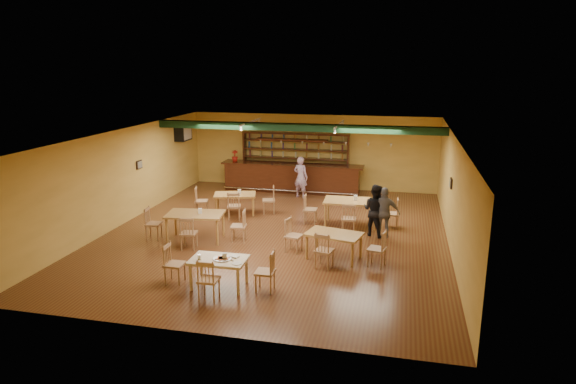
% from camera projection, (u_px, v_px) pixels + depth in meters
% --- Properties ---
extents(floor, '(12.00, 12.00, 0.00)m').
position_uv_depth(floor, '(276.00, 233.00, 15.26)').
color(floor, '#562C18').
rests_on(floor, ground).
extents(ceiling_beam, '(10.00, 0.30, 0.25)m').
position_uv_depth(ceiling_beam, '(296.00, 127.00, 17.20)').
color(ceiling_beam, black).
rests_on(ceiling_beam, ceiling).
extents(track_rail_left, '(0.05, 2.50, 0.05)m').
position_uv_depth(track_rail_left, '(251.00, 122.00, 18.14)').
color(track_rail_left, silver).
rests_on(track_rail_left, ceiling).
extents(track_rail_right, '(0.05, 2.50, 0.05)m').
position_uv_depth(track_rail_right, '(339.00, 124.00, 17.44)').
color(track_rail_right, silver).
rests_on(track_rail_right, ceiling).
extents(ac_unit, '(0.34, 0.70, 0.48)m').
position_uv_depth(ac_unit, '(183.00, 133.00, 19.69)').
color(ac_unit, silver).
rests_on(ac_unit, wall_left).
extents(picture_left, '(0.04, 0.34, 0.28)m').
position_uv_depth(picture_left, '(139.00, 165.00, 16.86)').
color(picture_left, black).
rests_on(picture_left, wall_left).
extents(picture_right, '(0.04, 0.34, 0.28)m').
position_uv_depth(picture_right, '(451.00, 183.00, 14.24)').
color(picture_right, black).
rests_on(picture_right, wall_right).
extents(bar_counter, '(5.65, 0.85, 1.13)m').
position_uv_depth(bar_counter, '(292.00, 178.00, 20.13)').
color(bar_counter, '#38170B').
rests_on(bar_counter, ground).
extents(back_bar_hutch, '(4.37, 0.40, 2.28)m').
position_uv_depth(back_bar_hutch, '(295.00, 161.00, 20.58)').
color(back_bar_hutch, '#38170B').
rests_on(back_bar_hutch, ground).
extents(poinsettia, '(0.32, 0.32, 0.45)m').
position_uv_depth(poinsettia, '(235.00, 156.00, 20.45)').
color(poinsettia, '#AD1910').
rests_on(poinsettia, bar_counter).
extents(dining_table_a, '(1.56, 1.17, 0.69)m').
position_uv_depth(dining_table_a, '(235.00, 204.00, 17.19)').
color(dining_table_a, '#AA7B3C').
rests_on(dining_table_a, ground).
extents(dining_table_b, '(1.69, 1.06, 0.83)m').
position_uv_depth(dining_table_b, '(350.00, 213.00, 15.90)').
color(dining_table_b, '#AA7B3C').
rests_on(dining_table_b, ground).
extents(dining_table_c, '(1.72, 1.18, 0.80)m').
position_uv_depth(dining_table_c, '(196.00, 227.00, 14.59)').
color(dining_table_c, '#AA7B3C').
rests_on(dining_table_c, ground).
extents(dining_table_d, '(1.56, 1.13, 0.70)m').
position_uv_depth(dining_table_d, '(334.00, 246.00, 13.19)').
color(dining_table_d, '#AA7B3C').
rests_on(dining_table_d, ground).
extents(near_table, '(1.28, 0.84, 0.68)m').
position_uv_depth(near_table, '(219.00, 273.00, 11.52)').
color(near_table, tan).
rests_on(near_table, ground).
extents(pizza_tray, '(0.41, 0.41, 0.01)m').
position_uv_depth(pizza_tray, '(222.00, 259.00, 11.42)').
color(pizza_tray, silver).
rests_on(pizza_tray, near_table).
extents(parmesan_shaker, '(0.08, 0.08, 0.11)m').
position_uv_depth(parmesan_shaker, '(199.00, 257.00, 11.39)').
color(parmesan_shaker, '#EAE5C6').
rests_on(parmesan_shaker, near_table).
extents(napkin_stack, '(0.23, 0.20, 0.03)m').
position_uv_depth(napkin_stack, '(234.00, 256.00, 11.54)').
color(napkin_stack, white).
rests_on(napkin_stack, near_table).
extents(pizza_server, '(0.31, 0.26, 0.00)m').
position_uv_depth(pizza_server, '(229.00, 258.00, 11.43)').
color(pizza_server, silver).
rests_on(pizza_server, pizza_tray).
extents(side_plate, '(0.22, 0.22, 0.01)m').
position_uv_depth(side_plate, '(237.00, 263.00, 11.16)').
color(side_plate, white).
rests_on(side_plate, near_table).
extents(patron_bar, '(0.67, 0.54, 1.59)m').
position_uv_depth(patron_bar, '(301.00, 177.00, 19.18)').
color(patron_bar, '#7F4596').
rests_on(patron_bar, ground).
extents(patron_right_a, '(0.94, 0.87, 1.56)m').
position_uv_depth(patron_right_a, '(375.00, 210.00, 14.88)').
color(patron_right_a, black).
rests_on(patron_right_a, ground).
extents(patron_right_b, '(0.91, 0.43, 1.51)m').
position_uv_depth(patron_right_b, '(384.00, 213.00, 14.72)').
color(patron_right_b, slate).
rests_on(patron_right_b, ground).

